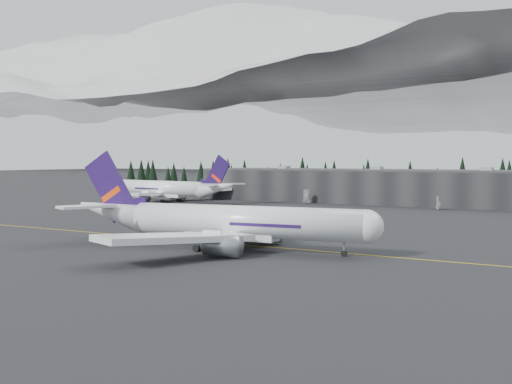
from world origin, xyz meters
The scene contains 8 objects.
ground centered at (0.00, 0.00, 0.00)m, with size 1400.00×1400.00×0.00m, color black.
taxiline centered at (0.00, -2.00, 0.01)m, with size 400.00×0.40×0.02m, color gold.
terminal centered at (0.00, 125.00, 6.30)m, with size 160.00×30.00×12.60m.
treeline centered at (0.00, 162.00, 7.50)m, with size 360.00×20.00×15.00m, color black.
jet_main centered at (9.50, -9.02, 5.15)m, with size 61.88×56.76×18.26m.
jet_parked centered at (-78.11, 85.95, 5.11)m, with size 61.56×56.54×18.13m.
gse_vehicle_a centered at (-30.30, 106.70, 0.73)m, with size 2.43×5.26×1.46m, color silver.
gse_vehicle_b centered at (19.70, 102.24, 0.76)m, with size 1.80×4.46×1.52m, color silver.
Camera 1 is at (76.27, -106.31, 16.73)m, focal length 45.00 mm.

